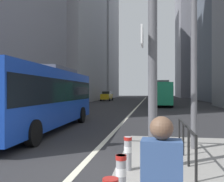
# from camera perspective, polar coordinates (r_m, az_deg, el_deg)

# --- Properties ---
(ground_plane) EXTENTS (160.00, 160.00, 0.00)m
(ground_plane) POSITION_cam_1_polar(r_m,az_deg,el_deg) (26.56, 5.16, -4.40)
(ground_plane) COLOR #28282B
(lane_centre_line) EXTENTS (0.20, 80.00, 0.01)m
(lane_centre_line) POSITION_cam_1_polar(r_m,az_deg,el_deg) (36.52, 6.29, -3.19)
(lane_centre_line) COLOR beige
(lane_centre_line) RESTS_ON ground
(office_tower_left_far) EXTENTS (13.17, 19.90, 50.48)m
(office_tower_left_far) POSITION_cam_1_polar(r_m,az_deg,el_deg) (79.56, -4.34, 16.97)
(office_tower_left_far) COLOR #9E9EA3
(office_tower_left_far) RESTS_ON ground
(office_tower_right_far) EXTENTS (13.93, 18.38, 57.15)m
(office_tower_right_far) POSITION_cam_1_polar(r_m,az_deg,el_deg) (87.17, 19.75, 17.74)
(office_tower_right_far) COLOR gray
(office_tower_right_far) RESTS_ON ground
(city_bus_blue_oncoming) EXTENTS (2.93, 10.93, 3.40)m
(city_bus_blue_oncoming) POSITION_cam_1_polar(r_m,az_deg,el_deg) (13.20, -15.93, -0.91)
(city_bus_blue_oncoming) COLOR #14389E
(city_bus_blue_oncoming) RESTS_ON ground
(city_bus_red_receding) EXTENTS (2.80, 11.28, 3.40)m
(city_bus_red_receding) POSITION_cam_1_polar(r_m,az_deg,el_deg) (34.95, 11.34, -0.33)
(city_bus_red_receding) COLOR #198456
(city_bus_red_receding) RESTS_ON ground
(city_bus_red_distant) EXTENTS (2.93, 11.35, 3.40)m
(city_bus_red_distant) POSITION_cam_1_polar(r_m,az_deg,el_deg) (51.41, 10.87, -0.21)
(city_bus_red_distant) COLOR #198456
(city_bus_red_distant) RESTS_ON ground
(car_oncoming_mid) EXTENTS (2.15, 4.22, 1.94)m
(car_oncoming_mid) POSITION_cam_1_polar(r_m,az_deg,el_deg) (50.85, -1.21, -1.17)
(car_oncoming_mid) COLOR gold
(car_oncoming_mid) RESTS_ON ground
(car_receding_near) EXTENTS (2.15, 4.13, 1.94)m
(car_receding_near) POSITION_cam_1_polar(r_m,az_deg,el_deg) (62.92, 10.74, -0.94)
(car_receding_near) COLOR black
(car_receding_near) RESTS_ON ground
(car_receding_far) EXTENTS (2.08, 4.20, 1.94)m
(car_receding_far) POSITION_cam_1_polar(r_m,az_deg,el_deg) (60.77, 11.06, -0.97)
(car_receding_far) COLOR silver
(car_receding_far) RESTS_ON ground
(traffic_signal_gantry) EXTENTS (6.25, 0.65, 6.00)m
(traffic_signal_gantry) POSITION_cam_1_polar(r_m,az_deg,el_deg) (6.73, -9.59, 17.89)
(traffic_signal_gantry) COLOR #515156
(traffic_signal_gantry) RESTS_ON median_island
(bollard_right) EXTENTS (0.20, 0.20, 0.77)m
(bollard_right) POSITION_cam_1_polar(r_m,az_deg,el_deg) (4.57, 2.11, -18.73)
(bollard_right) COLOR #99999E
(bollard_right) RESTS_ON median_island
(bollard_back) EXTENTS (0.20, 0.20, 0.80)m
(bollard_back) POSITION_cam_1_polar(r_m,az_deg,el_deg) (6.10, 3.70, -13.79)
(bollard_back) COLOR #99999E
(bollard_back) RESTS_ON median_island
(pedestrian_railing) EXTENTS (0.06, 3.27, 0.98)m
(pedestrian_railing) POSITION_cam_1_polar(r_m,az_deg,el_deg) (7.11, 16.71, -9.76)
(pedestrian_railing) COLOR black
(pedestrian_railing) RESTS_ON median_island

